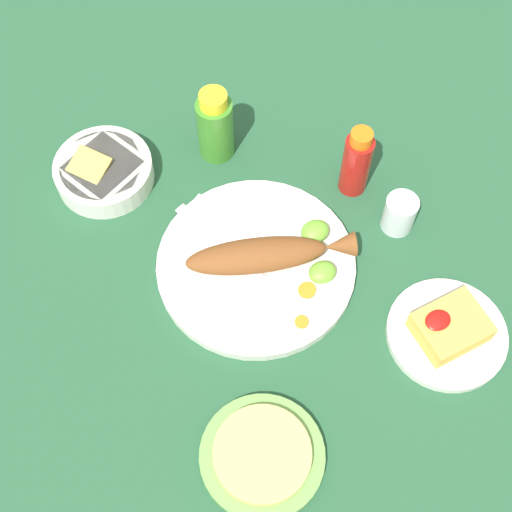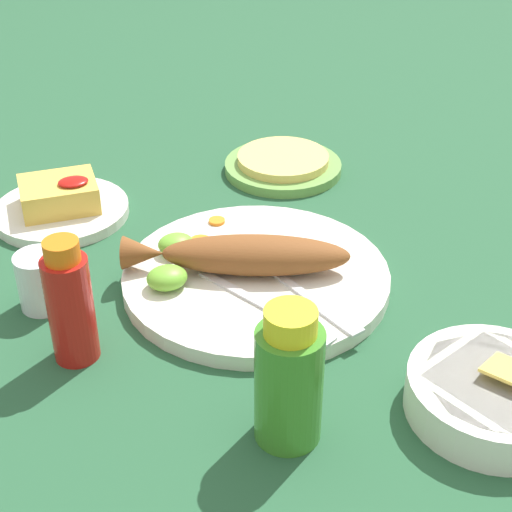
{
  "view_description": "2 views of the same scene",
  "coord_description": "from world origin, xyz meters",
  "px_view_note": "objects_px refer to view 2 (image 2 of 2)",
  "views": [
    {
      "loc": [
        0.24,
        0.45,
        0.97
      ],
      "look_at": [
        0.0,
        0.0,
        0.04
      ],
      "focal_mm": 50.0,
      "sensor_mm": 36.0,
      "label": 1
    },
    {
      "loc": [
        -0.23,
        -0.7,
        0.51
      ],
      "look_at": [
        0.0,
        0.0,
        0.04
      ],
      "focal_mm": 55.0,
      "sensor_mm": 36.0,
      "label": 2
    }
  ],
  "objects_px": {
    "fried_fish": "(243,255)",
    "hot_sauce_bottle_red": "(70,304)",
    "side_plate_fries": "(62,211)",
    "fork_far": "(272,310)",
    "hot_sauce_bottle_green": "(289,380)",
    "salt_cup": "(41,284)",
    "guacamole_bowl": "(494,393)",
    "tortilla_plate": "(283,167)",
    "fork_near": "(308,297)",
    "main_plate": "(256,277)"
  },
  "relations": [
    {
      "from": "fork_near",
      "to": "salt_cup",
      "type": "bearing_deg",
      "value": -129.36
    },
    {
      "from": "fork_far",
      "to": "tortilla_plate",
      "type": "height_order",
      "value": "fork_far"
    },
    {
      "from": "fried_fish",
      "to": "side_plate_fries",
      "type": "bearing_deg",
      "value": 148.8
    },
    {
      "from": "side_plate_fries",
      "to": "fork_far",
      "type": "bearing_deg",
      "value": -58.94
    },
    {
      "from": "hot_sauce_bottle_red",
      "to": "fork_near",
      "type": "bearing_deg",
      "value": -1.32
    },
    {
      "from": "fried_fish",
      "to": "tortilla_plate",
      "type": "relative_size",
      "value": 1.52
    },
    {
      "from": "fried_fish",
      "to": "fork_near",
      "type": "distance_m",
      "value": 0.09
    },
    {
      "from": "salt_cup",
      "to": "guacamole_bowl",
      "type": "height_order",
      "value": "salt_cup"
    },
    {
      "from": "fork_far",
      "to": "tortilla_plate",
      "type": "xyz_separation_m",
      "value": [
        0.13,
        0.34,
        -0.01
      ]
    },
    {
      "from": "tortilla_plate",
      "to": "guacamole_bowl",
      "type": "bearing_deg",
      "value": -88.43
    },
    {
      "from": "main_plate",
      "to": "side_plate_fries",
      "type": "height_order",
      "value": "main_plate"
    },
    {
      "from": "hot_sauce_bottle_green",
      "to": "guacamole_bowl",
      "type": "xyz_separation_m",
      "value": [
        0.19,
        -0.03,
        -0.04
      ]
    },
    {
      "from": "tortilla_plate",
      "to": "fork_near",
      "type": "bearing_deg",
      "value": -105.45
    },
    {
      "from": "hot_sauce_bottle_red",
      "to": "salt_cup",
      "type": "distance_m",
      "value": 0.11
    },
    {
      "from": "fried_fish",
      "to": "main_plate",
      "type": "bearing_deg",
      "value": 0.0
    },
    {
      "from": "fork_far",
      "to": "guacamole_bowl",
      "type": "bearing_deg",
      "value": 9.57
    },
    {
      "from": "fried_fish",
      "to": "hot_sauce_bottle_green",
      "type": "height_order",
      "value": "hot_sauce_bottle_green"
    },
    {
      "from": "main_plate",
      "to": "guacamole_bowl",
      "type": "bearing_deg",
      "value": -61.77
    },
    {
      "from": "fried_fish",
      "to": "fork_far",
      "type": "distance_m",
      "value": 0.09
    },
    {
      "from": "salt_cup",
      "to": "guacamole_bowl",
      "type": "bearing_deg",
      "value": -38.41
    },
    {
      "from": "fried_fish",
      "to": "hot_sauce_bottle_green",
      "type": "distance_m",
      "value": 0.24
    },
    {
      "from": "hot_sauce_bottle_green",
      "to": "hot_sauce_bottle_red",
      "type": "bearing_deg",
      "value": 134.16
    },
    {
      "from": "fork_far",
      "to": "side_plate_fries",
      "type": "height_order",
      "value": "fork_far"
    },
    {
      "from": "fried_fish",
      "to": "tortilla_plate",
      "type": "height_order",
      "value": "fried_fish"
    },
    {
      "from": "fried_fish",
      "to": "hot_sauce_bottle_red",
      "type": "relative_size",
      "value": 1.9
    },
    {
      "from": "fork_far",
      "to": "hot_sauce_bottle_red",
      "type": "bearing_deg",
      "value": -123.82
    },
    {
      "from": "fork_near",
      "to": "fork_far",
      "type": "relative_size",
      "value": 1.07
    },
    {
      "from": "hot_sauce_bottle_red",
      "to": "side_plate_fries",
      "type": "bearing_deg",
      "value": 86.52
    },
    {
      "from": "hot_sauce_bottle_red",
      "to": "side_plate_fries",
      "type": "distance_m",
      "value": 0.3
    },
    {
      "from": "main_plate",
      "to": "tortilla_plate",
      "type": "relative_size",
      "value": 1.8
    },
    {
      "from": "main_plate",
      "to": "tortilla_plate",
      "type": "height_order",
      "value": "main_plate"
    },
    {
      "from": "fried_fish",
      "to": "fork_far",
      "type": "relative_size",
      "value": 1.53
    },
    {
      "from": "fork_far",
      "to": "hot_sauce_bottle_green",
      "type": "height_order",
      "value": "hot_sauce_bottle_green"
    },
    {
      "from": "side_plate_fries",
      "to": "guacamole_bowl",
      "type": "xyz_separation_m",
      "value": [
        0.33,
        -0.49,
        0.02
      ]
    },
    {
      "from": "fried_fish",
      "to": "hot_sauce_bottle_green",
      "type": "xyz_separation_m",
      "value": [
        -0.03,
        -0.24,
        0.02
      ]
    },
    {
      "from": "hot_sauce_bottle_red",
      "to": "tortilla_plate",
      "type": "height_order",
      "value": "hot_sauce_bottle_red"
    },
    {
      "from": "fork_near",
      "to": "hot_sauce_bottle_green",
      "type": "distance_m",
      "value": 0.19
    },
    {
      "from": "fork_near",
      "to": "hot_sauce_bottle_red",
      "type": "distance_m",
      "value": 0.25
    },
    {
      "from": "side_plate_fries",
      "to": "tortilla_plate",
      "type": "height_order",
      "value": "same"
    },
    {
      "from": "main_plate",
      "to": "side_plate_fries",
      "type": "bearing_deg",
      "value": 130.15
    },
    {
      "from": "tortilla_plate",
      "to": "fork_far",
      "type": "bearing_deg",
      "value": -111.8
    },
    {
      "from": "fried_fish",
      "to": "hot_sauce_bottle_red",
      "type": "height_order",
      "value": "hot_sauce_bottle_red"
    },
    {
      "from": "hot_sauce_bottle_red",
      "to": "fork_far",
      "type": "bearing_deg",
      "value": -4.47
    },
    {
      "from": "hot_sauce_bottle_red",
      "to": "hot_sauce_bottle_green",
      "type": "bearing_deg",
      "value": -45.84
    },
    {
      "from": "hot_sauce_bottle_red",
      "to": "side_plate_fries",
      "type": "height_order",
      "value": "hot_sauce_bottle_red"
    },
    {
      "from": "fried_fish",
      "to": "guacamole_bowl",
      "type": "xyz_separation_m",
      "value": [
        0.16,
        -0.27,
        -0.02
      ]
    },
    {
      "from": "main_plate",
      "to": "side_plate_fries",
      "type": "distance_m",
      "value": 0.3
    },
    {
      "from": "hot_sauce_bottle_red",
      "to": "salt_cup",
      "type": "xyz_separation_m",
      "value": [
        -0.02,
        0.1,
        -0.04
      ]
    },
    {
      "from": "fork_near",
      "to": "hot_sauce_bottle_green",
      "type": "height_order",
      "value": "hot_sauce_bottle_green"
    },
    {
      "from": "salt_cup",
      "to": "main_plate",
      "type": "bearing_deg",
      "value": -8.35
    }
  ]
}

